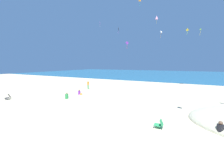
# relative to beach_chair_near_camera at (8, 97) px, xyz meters

# --- Properties ---
(ground_plane) EXTENTS (120.00, 120.00, 0.00)m
(ground_plane) POSITION_rel_beach_chair_near_camera_xyz_m (10.97, 7.75, -0.30)
(ground_plane) COLOR beige
(ocean_water) EXTENTS (120.00, 60.00, 0.05)m
(ocean_water) POSITION_rel_beach_chair_near_camera_xyz_m (10.97, 54.67, -0.28)
(ocean_water) COLOR #236084
(ocean_water) RESTS_ON ground_plane
(beach_chair_near_camera) EXTENTS (0.66, 0.70, 0.64)m
(beach_chair_near_camera) POSITION_rel_beach_chair_near_camera_xyz_m (0.00, 0.00, 0.00)
(beach_chair_near_camera) COLOR black
(beach_chair_near_camera) RESTS_ON ground_plane
(beach_chair_far_left) EXTENTS (0.58, 0.51, 0.59)m
(beach_chair_far_left) POSITION_rel_beach_chair_near_camera_xyz_m (17.37, 0.38, -0.02)
(beach_chair_far_left) COLOR #2D9956
(beach_chair_far_left) RESTS_ON ground_plane
(person_0) EXTENTS (0.48, 0.70, 0.81)m
(person_0) POSITION_rel_beach_chair_near_camera_xyz_m (20.77, 1.27, -0.00)
(person_0) COLOR black
(person_0) RESTS_ON ground_plane
(person_1) EXTENTS (0.44, 0.69, 0.81)m
(person_1) POSITION_rel_beach_chair_near_camera_xyz_m (6.04, 3.47, -0.00)
(person_1) COLOR green
(person_1) RESTS_ON ground_plane
(person_2) EXTENTS (0.39, 0.39, 1.42)m
(person_2) POSITION_rel_beach_chair_near_camera_xyz_m (4.30, 10.04, 0.52)
(person_2) COLOR green
(person_2) RESTS_ON ground_plane
(person_3) EXTENTS (0.62, 0.48, 0.69)m
(person_3) POSITION_rel_beach_chair_near_camera_xyz_m (5.86, 6.01, -0.04)
(person_3) COLOR purple
(person_3) RESTS_ON ground_plane
(kite_black) EXTENTS (0.50, 0.88, 1.49)m
(kite_black) POSITION_rel_beach_chair_near_camera_xyz_m (4.14, 22.63, 12.39)
(kite_black) COLOR black
(kite_white) EXTENTS (0.59, 0.42, 1.55)m
(kite_white) POSITION_rel_beach_chair_near_camera_xyz_m (14.16, 21.77, 10.58)
(kite_white) COLOR white
(kite_purple) EXTENTS (0.74, 0.25, 1.72)m
(kite_purple) POSITION_rel_beach_chair_near_camera_xyz_m (7.13, 20.73, 8.57)
(kite_purple) COLOR purple
(kite_yellow) EXTENTS (0.53, 0.24, 1.20)m
(kite_yellow) POSITION_rel_beach_chair_near_camera_xyz_m (18.94, 20.79, 10.15)
(kite_yellow) COLOR yellow
(kite_orange) EXTENTS (0.63, 0.65, 1.14)m
(kite_orange) POSITION_rel_beach_chair_near_camera_xyz_m (11.39, 15.78, 15.03)
(kite_orange) COLOR orange
(kite_pink) EXTENTS (0.58, 0.62, 1.51)m
(kite_pink) POSITION_rel_beach_chair_near_camera_xyz_m (13.29, 21.42, 13.42)
(kite_pink) COLOR pink
(kite_lime) EXTENTS (0.28, 0.45, 1.61)m
(kite_lime) POSITION_rel_beach_chair_near_camera_xyz_m (21.58, 28.66, 11.55)
(kite_lime) COLOR #99DB33
(kite_magenta) EXTENTS (0.32, 0.55, 0.93)m
(kite_magenta) POSITION_rel_beach_chair_near_camera_xyz_m (-1.62, 23.35, 14.61)
(kite_magenta) COLOR #DB3DA8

